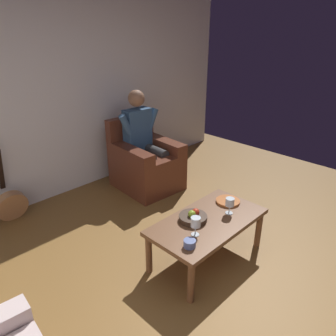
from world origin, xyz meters
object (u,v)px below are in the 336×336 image
(coffee_table, at_px, (208,225))
(person_seated, at_px, (143,138))
(wine_glass_far, at_px, (230,203))
(decorative_dish, at_px, (228,201))
(fruit_bowl, at_px, (193,217))
(wine_glass_near, at_px, (196,223))
(armchair, at_px, (145,164))
(candle_jar, at_px, (190,243))
(guitar, at_px, (10,202))

(coffee_table, bearing_deg, person_seated, -111.31)
(wine_glass_far, height_order, decorative_dish, wine_glass_far)
(coffee_table, xyz_separation_m, fruit_bowl, (0.10, -0.09, 0.09))
(wine_glass_near, bearing_deg, wine_glass_far, 179.52)
(armchair, distance_m, person_seated, 0.37)
(armchair, distance_m, fruit_bowl, 1.63)
(person_seated, distance_m, wine_glass_near, 1.87)
(person_seated, distance_m, candle_jar, 2.02)
(armchair, xyz_separation_m, guitar, (1.64, -0.46, -0.11))
(wine_glass_near, bearing_deg, coffee_table, -165.71)
(wine_glass_near, height_order, candle_jar, wine_glass_near)
(armchair, height_order, coffee_table, armchair)
(coffee_table, distance_m, decorative_dish, 0.40)
(person_seated, bearing_deg, armchair, 90.00)
(coffee_table, bearing_deg, wine_glass_far, 162.92)
(armchair, xyz_separation_m, person_seated, (-0.00, -0.02, 0.37))
(guitar, distance_m, fruit_bowl, 2.14)
(armchair, height_order, person_seated, person_seated)
(guitar, xyz_separation_m, wine_glass_near, (-0.77, 2.08, 0.33))
(wine_glass_near, bearing_deg, candle_jar, 24.97)
(person_seated, height_order, wine_glass_near, person_seated)
(decorative_dish, bearing_deg, candle_jar, 13.63)
(person_seated, xyz_separation_m, wine_glass_far, (0.39, 1.65, -0.16))
(coffee_table, relative_size, fruit_bowl, 4.36)
(coffee_table, distance_m, fruit_bowl, 0.16)
(coffee_table, distance_m, candle_jar, 0.44)
(person_seated, xyz_separation_m, candle_jar, (1.03, 1.72, -0.24))
(guitar, xyz_separation_m, fruit_bowl, (-0.92, 1.92, 0.25))
(fruit_bowl, relative_size, decorative_dish, 1.08)
(candle_jar, bearing_deg, decorative_dish, -166.37)
(armchair, height_order, guitar, guitar)
(wine_glass_far, bearing_deg, fruit_bowl, -26.46)
(person_seated, relative_size, guitar, 1.32)
(guitar, bearing_deg, decorative_dish, 125.93)
(person_seated, bearing_deg, coffee_table, 72.76)
(person_seated, xyz_separation_m, fruit_bowl, (0.72, 1.48, -0.23))
(wine_glass_far, height_order, fruit_bowl, wine_glass_far)
(decorative_dish, bearing_deg, armchair, -98.47)
(fruit_bowl, bearing_deg, person_seated, -115.78)
(coffee_table, height_order, guitar, guitar)
(candle_jar, bearing_deg, wine_glass_far, -173.99)
(wine_glass_far, height_order, candle_jar, wine_glass_far)
(wine_glass_near, xyz_separation_m, candle_jar, (0.15, 0.07, -0.09))
(armchair, relative_size, wine_glass_far, 5.82)
(armchair, xyz_separation_m, coffee_table, (0.61, 1.56, 0.04))
(wine_glass_far, bearing_deg, guitar, -58.95)
(guitar, distance_m, decorative_dish, 2.42)
(wine_glass_far, bearing_deg, candle_jar, 6.01)
(armchair, distance_m, wine_glass_near, 1.85)
(fruit_bowl, distance_m, candle_jar, 0.39)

